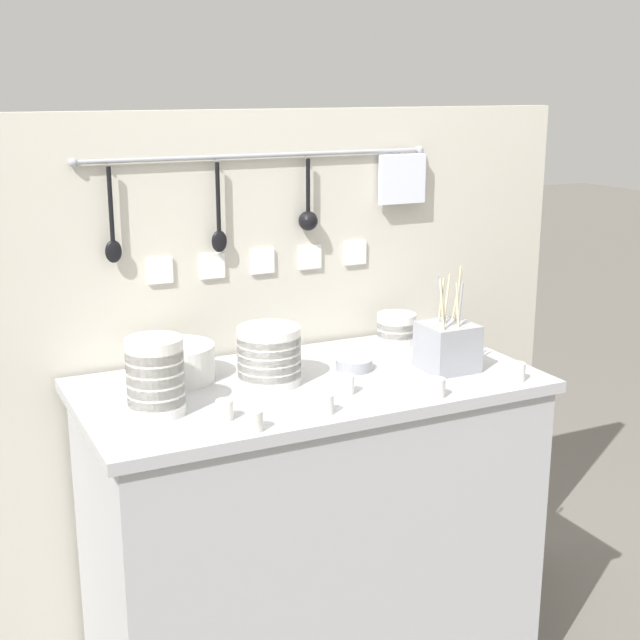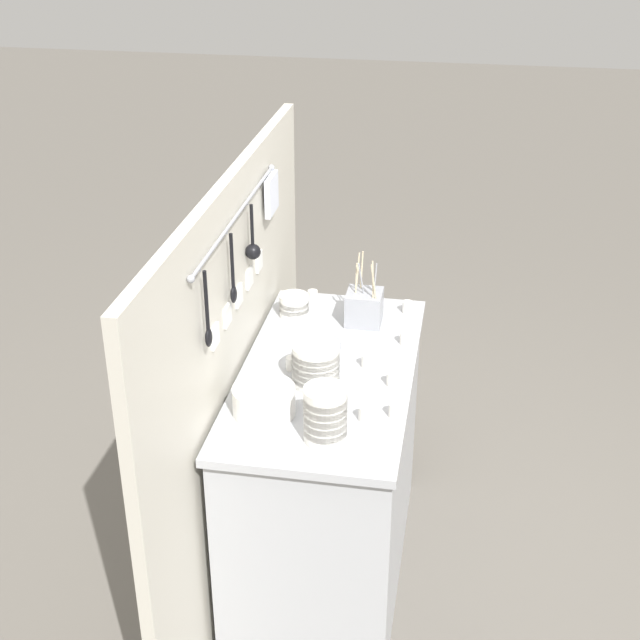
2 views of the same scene
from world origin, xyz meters
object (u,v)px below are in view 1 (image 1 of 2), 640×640
at_px(cutlery_caddy, 447,346).
at_px(cup_mid_row, 445,334).
at_px(cup_by_caddy, 282,360).
at_px(bowl_stack_tall_left, 155,376).
at_px(steel_mixing_bowl, 354,364).
at_px(cup_edge_far, 225,410).
at_px(cup_centre, 437,388).
at_px(plate_stack, 176,362).
at_px(cup_edge_near, 325,404).
at_px(bowl_stack_back_corner, 269,355).
at_px(bowl_stack_wide_centre, 397,328).
at_px(cup_back_left, 254,421).
at_px(cup_beside_plates, 347,385).
at_px(cup_front_right, 517,372).

xyz_separation_m(cutlery_caddy, cup_mid_row, (0.15, 0.23, -0.04)).
xyz_separation_m(cup_mid_row, cup_by_caddy, (-0.54, -0.03, 0.00)).
bearing_deg(bowl_stack_tall_left, steel_mixing_bowl, 9.02).
bearing_deg(cup_edge_far, cup_centre, -8.97).
bearing_deg(plate_stack, cup_edge_far, -87.16).
distance_m(cup_mid_row, cup_centre, 0.50).
bearing_deg(cup_mid_row, cup_edge_near, -146.84).
height_order(cutlery_caddy, cup_edge_far, cutlery_caddy).
height_order(cup_mid_row, cup_edge_far, same).
bearing_deg(cup_centre, cup_mid_row, 54.18).
height_order(plate_stack, cup_by_caddy, plate_stack).
bearing_deg(bowl_stack_back_corner, cup_mid_row, 11.38).
bearing_deg(cup_mid_row, bowl_stack_wide_centre, 161.12).
height_order(cup_mid_row, cup_edge_near, same).
relative_size(steel_mixing_bowl, cup_back_left, 2.12).
bearing_deg(plate_stack, cup_beside_plates, -39.70).
distance_m(cup_back_left, cup_edge_near, 0.19).
height_order(bowl_stack_wide_centre, cup_back_left, bowl_stack_wide_centre).
relative_size(cup_centre, cup_edge_near, 1.00).
xyz_separation_m(steel_mixing_bowl, cup_centre, (0.08, -0.28, 0.01)).
distance_m(cutlery_caddy, cup_edge_near, 0.47).
height_order(cutlery_caddy, cup_back_left, cutlery_caddy).
bearing_deg(cup_mid_row, cup_back_left, -152.13).
bearing_deg(cup_edge_near, bowl_stack_tall_left, 154.19).
xyz_separation_m(bowl_stack_tall_left, cup_edge_near, (0.36, -0.17, -0.07)).
height_order(cup_mid_row, cup_front_right, same).
distance_m(cup_edge_far, cup_back_left, 0.10).
distance_m(cup_mid_row, cup_by_caddy, 0.55).
bearing_deg(steel_mixing_bowl, bowl_stack_wide_centre, 36.15).
distance_m(cup_back_left, cup_centre, 0.49).
bearing_deg(cup_beside_plates, cup_edge_near, -137.05).
relative_size(cutlery_caddy, cup_front_right, 5.88).
bearing_deg(bowl_stack_wide_centre, cutlery_caddy, -91.20).
bearing_deg(cup_back_left, cup_front_right, 1.88).
bearing_deg(plate_stack, cup_centre, -37.07).
height_order(bowl_stack_wide_centre, cup_edge_far, bowl_stack_wide_centre).
bearing_deg(bowl_stack_wide_centre, steel_mixing_bowl, -143.85).
distance_m(plate_stack, cup_by_caddy, 0.29).
bearing_deg(cup_edge_near, cup_centre, -3.20).
relative_size(bowl_stack_tall_left, plate_stack, 0.90).
distance_m(plate_stack, cup_edge_near, 0.46).
distance_m(plate_stack, cup_front_right, 0.89).
relative_size(steel_mixing_bowl, cup_beside_plates, 2.12).
bearing_deg(cup_edge_near, cutlery_caddy, 19.38).
bearing_deg(plate_stack, cup_edge_near, -58.33).
bearing_deg(steel_mixing_bowl, cup_edge_far, -156.01).
height_order(bowl_stack_back_corner, cup_beside_plates, bowl_stack_back_corner).
xyz_separation_m(bowl_stack_back_corner, cutlery_caddy, (0.48, -0.10, -0.01)).
xyz_separation_m(plate_stack, cup_by_caddy, (0.29, -0.03, -0.02)).
height_order(cutlery_caddy, cup_mid_row, cutlery_caddy).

